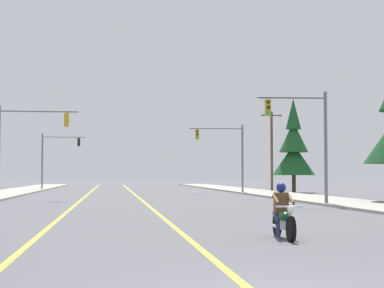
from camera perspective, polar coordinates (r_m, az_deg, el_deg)
lane_stripe_center at (r=53.08m, az=-5.28°, el=-4.62°), size 0.16×100.00×0.01m
lane_stripe_left at (r=53.08m, az=-9.56°, el=-4.60°), size 0.16×100.00×0.01m
sidewalk_kerb_right at (r=49.89m, az=8.22°, el=-4.65°), size 4.40×110.00×0.14m
motorcycle_with_rider at (r=16.51m, az=8.36°, el=-6.57°), size 0.70×2.19×1.46m
traffic_signal_near_right at (r=34.25m, az=10.48°, el=1.16°), size 3.82×0.40×6.20m
traffic_signal_near_left at (r=42.27m, az=-15.31°, el=0.58°), size 5.20×0.37×6.20m
traffic_signal_mid_right at (r=56.16m, az=3.24°, el=-0.35°), size 4.93×0.42×6.20m
traffic_signal_mid_left at (r=70.22m, az=-12.48°, el=-0.80°), size 4.73×0.47×6.20m
utility_pole_right_far at (r=64.61m, az=7.33°, el=-0.47°), size 2.20×0.26×8.20m
conifer_tree_right_verge_far at (r=58.49m, az=9.31°, el=-0.50°), size 3.99×3.99×8.77m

